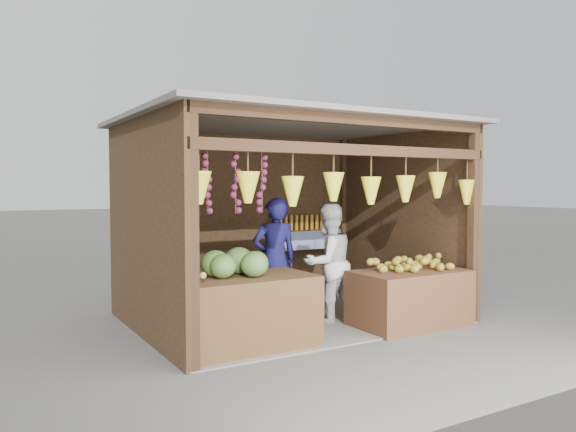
% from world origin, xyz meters
% --- Properties ---
extents(ground, '(80.00, 80.00, 0.00)m').
position_xyz_m(ground, '(0.00, 0.00, 0.00)').
color(ground, '#514F49').
rests_on(ground, ground).
extents(stall_structure, '(4.30, 3.30, 2.66)m').
position_xyz_m(stall_structure, '(-0.03, -0.04, 1.67)').
color(stall_structure, slate).
rests_on(stall_structure, ground).
extents(back_shelf, '(1.25, 0.32, 1.32)m').
position_xyz_m(back_shelf, '(1.05, 1.28, 0.87)').
color(back_shelf, '#382314').
rests_on(back_shelf, ground).
extents(counter_left, '(1.54, 0.85, 0.80)m').
position_xyz_m(counter_left, '(-1.15, -0.97, 0.40)').
color(counter_left, '#4F371A').
rests_on(counter_left, ground).
extents(counter_right, '(1.48, 0.85, 0.71)m').
position_xyz_m(counter_right, '(1.12, -1.14, 0.36)').
color(counter_right, '#462917').
rests_on(counter_right, ground).
extents(stool, '(0.30, 0.30, 0.28)m').
position_xyz_m(stool, '(-1.70, -0.05, 0.14)').
color(stool, black).
rests_on(stool, ground).
extents(man_standing, '(0.67, 0.51, 1.64)m').
position_xyz_m(man_standing, '(-0.27, -0.07, 0.82)').
color(man_standing, '#131244').
rests_on(man_standing, ground).
extents(woman_standing, '(0.80, 0.64, 1.56)m').
position_xyz_m(woman_standing, '(0.35, -0.42, 0.78)').
color(woman_standing, silver).
rests_on(woman_standing, ground).
extents(vendor_seated, '(0.58, 0.40, 1.12)m').
position_xyz_m(vendor_seated, '(-1.70, -0.05, 0.84)').
color(vendor_seated, '#4F3C1F').
rests_on(vendor_seated, stool).
extents(melon_pile, '(1.00, 0.50, 0.32)m').
position_xyz_m(melon_pile, '(-1.19, -0.90, 0.96)').
color(melon_pile, '#1E4F15').
rests_on(melon_pile, counter_left).
extents(tanfruit_pile, '(0.34, 0.40, 0.13)m').
position_xyz_m(tanfruit_pile, '(-1.83, -1.04, 0.86)').
color(tanfruit_pile, '#A5844C').
rests_on(tanfruit_pile, counter_left).
extents(mango_pile, '(1.40, 0.64, 0.22)m').
position_xyz_m(mango_pile, '(1.22, -1.13, 0.82)').
color(mango_pile, '#C5701A').
rests_on(mango_pile, counter_right).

